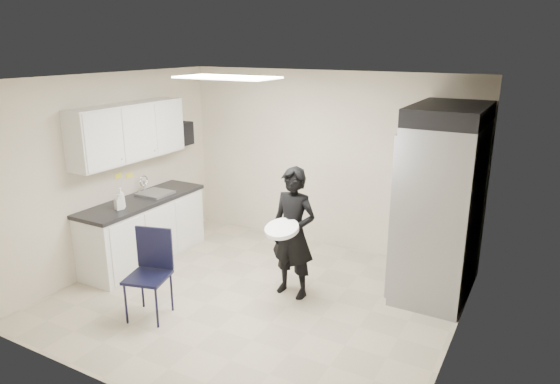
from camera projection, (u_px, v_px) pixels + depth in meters
The scene contains 21 objects.
floor at pixel (255, 298), 6.03m from camera, with size 4.50×4.50×0.00m, color #B1A48B.
ceiling at pixel (252, 78), 5.29m from camera, with size 4.50×4.50×0.00m, color white.
back_wall at pixel (326, 161), 7.33m from camera, with size 4.50×4.50×0.00m, color beige.
left_wall at pixel (112, 172), 6.70m from camera, with size 4.00×4.00×0.00m, color beige.
right_wall at pixel (460, 230), 4.61m from camera, with size 4.00×4.00×0.00m, color beige.
ceiling_panel at pixel (227, 77), 5.91m from camera, with size 1.20×0.60×0.02m, color white.
lower_counter at pixel (144, 231), 6.98m from camera, with size 0.60×1.90×0.86m, color silver.
countertop at pixel (142, 200), 6.85m from camera, with size 0.64×1.95×0.05m, color black.
sink at pixel (155, 197), 7.06m from camera, with size 0.42×0.40×0.14m, color gray.
faucet at pixel (144, 185), 7.11m from camera, with size 0.02×0.02×0.24m, color silver.
upper_cabinets at pixel (129, 132), 6.64m from camera, with size 0.35×1.80×0.75m, color silver.
towel_dispenser at pixel (182, 134), 7.69m from camera, with size 0.22×0.30×0.35m, color black.
notice_sticker_left at pixel (118, 176), 6.81m from camera, with size 0.00×0.12×0.07m, color yellow.
notice_sticker_right at pixel (129, 175), 6.99m from camera, with size 0.00×0.12×0.07m, color yellow.
commercial_fridge at pixel (441, 210), 5.95m from camera, with size 0.80×1.35×2.10m, color gray.
fridge_compressor at pixel (450, 113), 5.62m from camera, with size 0.80×1.35×0.20m, color black.
folding_chair at pixel (148, 277), 5.49m from camera, with size 0.43×0.43×0.97m, color black.
man_tuxedo at pixel (293, 233), 5.92m from camera, with size 0.58×0.39×1.59m, color black.
bucket_lid at pixel (282, 229), 5.68m from camera, with size 0.39×0.39×0.05m, color white.
soap_bottle_a at pixel (121, 198), 6.40m from camera, with size 0.11×0.11×0.28m, color silver.
soap_bottle_b at pixel (119, 202), 6.38m from camera, with size 0.09×0.10×0.21m, color silver.
Camera 1 is at (2.89, -4.58, 2.96)m, focal length 32.00 mm.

